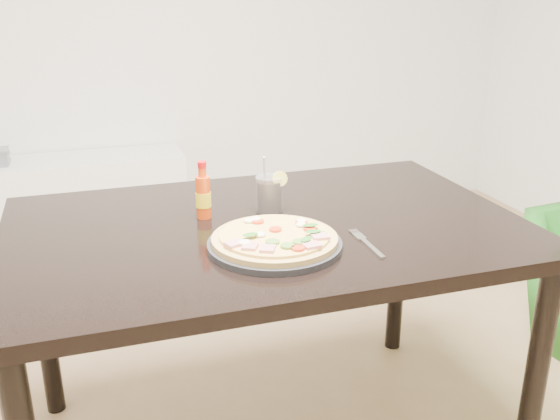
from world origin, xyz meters
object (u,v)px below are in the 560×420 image
object	(u,v)px
dining_table	(267,251)
pizza	(275,238)
cola_cup	(269,195)
plate	(275,245)
hot_sauce_bottle	(203,196)
media_console	(53,205)
fork	(366,242)

from	to	relation	value
dining_table	pizza	distance (m)	0.20
cola_cup	plate	bearing A→B (deg)	-104.29
plate	pizza	world-z (taller)	pizza
hot_sauce_bottle	media_console	size ratio (longest dim) A/B	0.12
dining_table	hot_sauce_bottle	world-z (taller)	hot_sauce_bottle
hot_sauce_bottle	fork	distance (m)	0.47
pizza	cola_cup	world-z (taller)	cola_cup
dining_table	fork	world-z (taller)	fork
plate	fork	distance (m)	0.23
pizza	hot_sauce_bottle	distance (m)	0.30
plate	media_console	distance (m)	2.16
plate	hot_sauce_bottle	world-z (taller)	hot_sauce_bottle
dining_table	plate	distance (m)	0.19
fork	media_console	xyz separation A→B (m)	(-0.85, 2.05, -0.50)
dining_table	pizza	size ratio (longest dim) A/B	4.45
pizza	cola_cup	size ratio (longest dim) A/B	1.81
pizza	fork	world-z (taller)	pizza
media_console	dining_table	bearing A→B (deg)	-70.60
plate	hot_sauce_bottle	bearing A→B (deg)	115.33
dining_table	media_console	world-z (taller)	dining_table
hot_sauce_bottle	dining_table	bearing A→B (deg)	-31.83
cola_cup	dining_table	bearing A→B (deg)	-111.61
dining_table	pizza	world-z (taller)	pizza
dining_table	media_console	bearing A→B (deg)	109.40
fork	cola_cup	bearing A→B (deg)	118.96
plate	media_console	bearing A→B (deg)	107.10
pizza	cola_cup	distance (m)	0.27
dining_table	media_console	size ratio (longest dim) A/B	1.00
hot_sauce_bottle	cola_cup	bearing A→B (deg)	-1.08
plate	dining_table	bearing A→B (deg)	79.97
plate	cola_cup	size ratio (longest dim) A/B	1.94
hot_sauce_bottle	cola_cup	world-z (taller)	cola_cup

